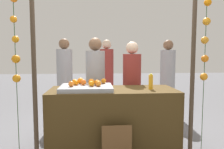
{
  "coord_description": "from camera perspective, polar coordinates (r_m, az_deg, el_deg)",
  "views": [
    {
      "loc": [
        -0.26,
        -3.21,
        1.39
      ],
      "look_at": [
        0.0,
        0.15,
        1.07
      ],
      "focal_mm": 35.78,
      "sensor_mm": 36.0,
      "label": 1
    }
  ],
  "objects": [
    {
      "name": "juice_bottle",
      "position": [
        3.28,
        9.88,
        -1.89
      ],
      "size": [
        0.06,
        0.06,
        0.23
      ],
      "color": "gold",
      "rests_on": "stall_counter"
    },
    {
      "name": "ground_plane",
      "position": [
        3.51,
        0.2,
        -17.82
      ],
      "size": [
        24.0,
        24.0,
        0.0
      ],
      "primitive_type": "plane",
      "color": "slate"
    },
    {
      "name": "stall_counter",
      "position": [
        3.36,
        0.2,
        -11.04
      ],
      "size": [
        1.84,
        0.78,
        0.87
      ],
      "primitive_type": "cube",
      "color": "#4C3819",
      "rests_on": "ground_plane"
    },
    {
      "name": "orange_8",
      "position": [
        3.31,
        -5.29,
        -1.83
      ],
      "size": [
        0.09,
        0.09,
        0.09
      ],
      "primitive_type": "sphere",
      "color": "orange",
      "rests_on": "orange_tray"
    },
    {
      "name": "garland_strand_right",
      "position": [
        3.09,
        22.78,
        7.73
      ],
      "size": [
        0.11,
        0.1,
        2.12
      ],
      "color": "#2D4C23",
      "rests_on": "ground_plane"
    },
    {
      "name": "crowd_person_1",
      "position": [
        5.28,
        13.97,
        -1.25
      ],
      "size": [
        0.34,
        0.34,
        1.69
      ],
      "color": "#99999E",
      "rests_on": "ground_plane"
    },
    {
      "name": "orange_4",
      "position": [
        3.13,
        -5.31,
        -2.34
      ],
      "size": [
        0.08,
        0.08,
        0.08
      ],
      "primitive_type": "sphere",
      "color": "orange",
      "rests_on": "orange_tray"
    },
    {
      "name": "orange_1",
      "position": [
        3.42,
        -2.16,
        -1.65
      ],
      "size": [
        0.08,
        0.08,
        0.08
      ],
      "primitive_type": "sphere",
      "color": "orange",
      "rests_on": "orange_tray"
    },
    {
      "name": "orange_6",
      "position": [
        3.27,
        -7.36,
        -1.96
      ],
      "size": [
        0.09,
        0.09,
        0.09
      ],
      "primitive_type": "sphere",
      "color": "orange",
      "rests_on": "orange_tray"
    },
    {
      "name": "crowd_person_0",
      "position": [
        5.64,
        -1.37,
        -0.49
      ],
      "size": [
        0.35,
        0.35,
        1.72
      ],
      "color": "maroon",
      "rests_on": "ground_plane"
    },
    {
      "name": "canopy_post_right",
      "position": [
        3.06,
        19.91,
        0.93
      ],
      "size": [
        0.06,
        0.06,
        2.33
      ],
      "primitive_type": "cylinder",
      "color": "#473828",
      "rests_on": "ground_plane"
    },
    {
      "name": "orange_2",
      "position": [
        3.22,
        -3.89,
        -2.06
      ],
      "size": [
        0.08,
        0.08,
        0.08
      ],
      "primitive_type": "sphere",
      "color": "orange",
      "rests_on": "orange_tray"
    },
    {
      "name": "garland_strand_left",
      "position": [
        2.89,
        -23.47,
        6.75
      ],
      "size": [
        0.1,
        0.1,
        2.12
      ],
      "color": "#2D4C23",
      "rests_on": "ground_plane"
    },
    {
      "name": "vendor_right",
      "position": [
        3.96,
        5.08,
        -3.97
      ],
      "size": [
        0.32,
        0.32,
        1.59
      ],
      "color": "maroon",
      "rests_on": "ground_plane"
    },
    {
      "name": "crowd_person_2",
      "position": [
        5.01,
        -11.97,
        -1.47
      ],
      "size": [
        0.34,
        0.34,
        1.7
      ],
      "color": "#99999E",
      "rests_on": "ground_plane"
    },
    {
      "name": "orange_7",
      "position": [
        3.28,
        -9.15,
        -2.05
      ],
      "size": [
        0.08,
        0.08,
        0.08
      ],
      "primitive_type": "sphere",
      "color": "orange",
      "rests_on": "orange_tray"
    },
    {
      "name": "orange_3",
      "position": [
        3.36,
        -9.49,
        -1.84
      ],
      "size": [
        0.08,
        0.08,
        0.08
      ],
      "primitive_type": "sphere",
      "color": "orange",
      "rests_on": "orange_tray"
    },
    {
      "name": "canopy_post_left",
      "position": [
        2.89,
        -19.27,
        0.69
      ],
      "size": [
        0.06,
        0.06,
        2.33
      ],
      "primitive_type": "cylinder",
      "color": "#473828",
      "rests_on": "ground_plane"
    },
    {
      "name": "orange_tray",
      "position": [
        3.22,
        -6.56,
        -3.37
      ],
      "size": [
        0.74,
        0.62,
        0.06
      ],
      "primitive_type": "cube",
      "color": "#9EA0A5",
      "rests_on": "stall_counter"
    },
    {
      "name": "orange_0",
      "position": [
        3.12,
        -3.45,
        -2.32
      ],
      "size": [
        0.08,
        0.08,
        0.08
      ],
      "primitive_type": "sphere",
      "color": "orange",
      "rests_on": "orange_tray"
    },
    {
      "name": "chalkboard_sign",
      "position": [
        2.93,
        1.23,
        -17.57
      ],
      "size": [
        0.38,
        0.03,
        0.51
      ],
      "color": "brown",
      "rests_on": "ground_plane"
    },
    {
      "name": "vendor_left",
      "position": [
        3.91,
        -4.23,
        -3.64
      ],
      "size": [
        0.33,
        0.33,
        1.65
      ],
      "color": "#99999E",
      "rests_on": "ground_plane"
    },
    {
      "name": "orange_9",
      "position": [
        3.15,
        -10.4,
        -2.36
      ],
      "size": [
        0.08,
        0.08,
        0.08
      ],
      "primitive_type": "sphere",
      "color": "orange",
      "rests_on": "orange_tray"
    },
    {
      "name": "orange_5",
      "position": [
        3.41,
        -8.05,
        -1.61
      ],
      "size": [
        0.09,
        0.09,
        0.09
      ],
      "primitive_type": "sphere",
      "color": "orange",
      "rests_on": "orange_tray"
    }
  ]
}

